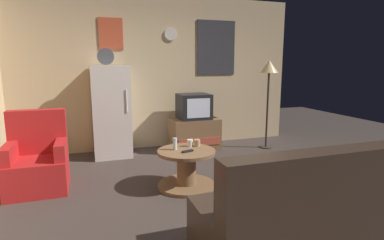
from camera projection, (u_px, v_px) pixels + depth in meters
name	position (u px, v px, depth m)	size (l,w,h in m)	color
ground_plane	(207.00, 197.00, 3.61)	(12.00, 12.00, 0.00)	#3D332D
wall_with_art	(159.00, 73.00, 5.65)	(5.20, 0.12, 2.73)	#D1B284
fridge	(111.00, 111.00, 5.13)	(0.60, 0.62, 1.77)	silver
tv_stand	(195.00, 134.00, 5.59)	(0.84, 0.53, 0.56)	brown
crt_tv	(194.00, 106.00, 5.49)	(0.54, 0.51, 0.44)	black
standing_lamp	(269.00, 73.00, 5.51)	(0.32, 0.32, 1.59)	#332D28
coffee_table	(186.00, 168.00, 3.88)	(0.72, 0.72, 0.48)	brown
wine_glass	(175.00, 144.00, 3.84)	(0.05, 0.05, 0.15)	silver
mug_ceramic_white	(190.00, 143.00, 4.00)	(0.08, 0.08, 0.09)	silver
mug_ceramic_tan	(197.00, 143.00, 4.01)	(0.08, 0.08, 0.09)	tan
remote_control	(188.00, 151.00, 3.76)	(0.15, 0.04, 0.02)	black
armchair	(38.00, 162.00, 3.82)	(0.68, 0.68, 0.96)	red
couch	(303.00, 215.00, 2.54)	(1.70, 0.80, 0.92)	#38281E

